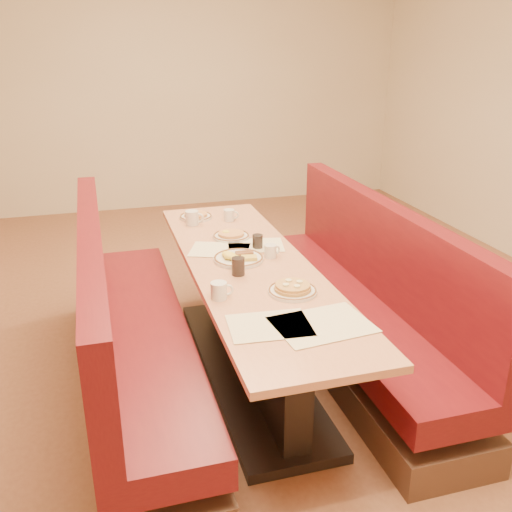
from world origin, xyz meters
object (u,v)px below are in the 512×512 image
object	(u,v)px
soda_tumbler_near	(238,266)
coffee_mug_d	(193,218)
coffee_mug_b	(219,290)
booth_left	(129,339)
soda_tumbler_mid	(258,242)
booth_right	(359,308)
coffee_mug_a	(271,251)
coffee_mug_c	(230,215)
pancake_plate	(293,289)
diner_table	(250,321)
eggs_plate	(238,258)

from	to	relation	value
soda_tumbler_near	coffee_mug_d	bearing A→B (deg)	94.93
coffee_mug_b	coffee_mug_d	bearing A→B (deg)	92.33
booth_left	soda_tumbler_mid	size ratio (longest dim) A/B	27.54
booth_right	coffee_mug_b	distance (m)	1.17
coffee_mug_a	coffee_mug_c	world-z (taller)	coffee_mug_c
pancake_plate	diner_table	bearing A→B (deg)	103.62
soda_tumbler_mid	soda_tumbler_near	bearing A→B (deg)	-120.67
booth_right	coffee_mug_b	size ratio (longest dim) A/B	20.96
pancake_plate	soda_tumbler_near	xyz separation A→B (m)	(-0.21, 0.31, 0.03)
diner_table	booth_left	xyz separation A→B (m)	(-0.73, 0.00, -0.01)
pancake_plate	eggs_plate	xyz separation A→B (m)	(-0.16, 0.52, -0.00)
diner_table	soda_tumbler_near	xyz separation A→B (m)	(-0.11, -0.13, 0.43)
pancake_plate	soda_tumbler_near	distance (m)	0.38
soda_tumbler_near	coffee_mug_b	bearing A→B (deg)	-121.56
coffee_mug_d	soda_tumbler_near	world-z (taller)	same
booth_left	eggs_plate	size ratio (longest dim) A/B	8.25
coffee_mug_a	coffee_mug_d	bearing A→B (deg)	101.74
coffee_mug_a	coffee_mug_b	distance (m)	0.65
coffee_mug_b	coffee_mug_c	size ratio (longest dim) A/B	1.08
coffee_mug_a	coffee_mug_b	xyz separation A→B (m)	(-0.43, -0.49, 0.01)
diner_table	coffee_mug_b	bearing A→B (deg)	-124.19
eggs_plate	soda_tumbler_near	bearing A→B (deg)	-104.12
pancake_plate	booth_left	bearing A→B (deg)	152.18
booth_left	coffee_mug_a	size ratio (longest dim) A/B	23.59
diner_table	soda_tumbler_near	size ratio (longest dim) A/B	24.50
booth_right	pancake_plate	bearing A→B (deg)	-144.67
coffee_mug_b	booth_left	bearing A→B (deg)	144.56
eggs_plate	coffee_mug_d	distance (m)	0.78
booth_right	pancake_plate	size ratio (longest dim) A/B	9.60
coffee_mug_b	coffee_mug_a	bearing A→B (deg)	54.81
coffee_mug_a	coffee_mug_d	size ratio (longest dim) A/B	0.81
pancake_plate	coffee_mug_a	size ratio (longest dim) A/B	2.46
booth_right	coffee_mug_d	size ratio (longest dim) A/B	19.03
diner_table	booth_right	distance (m)	0.73
booth_left	coffee_mug_b	xyz separation A→B (m)	(0.46, -0.41, 0.44)
soda_tumbler_near	diner_table	bearing A→B (deg)	50.63
booth_right	soda_tumbler_mid	world-z (taller)	booth_right
coffee_mug_a	pancake_plate	bearing A→B (deg)	-107.36
eggs_plate	soda_tumbler_mid	world-z (taller)	soda_tumbler_mid
booth_right	soda_tumbler_near	bearing A→B (deg)	-171.29
pancake_plate	soda_tumbler_mid	distance (m)	0.69
booth_right	coffee_mug_a	distance (m)	0.73
booth_left	booth_right	size ratio (longest dim) A/B	1.00
eggs_plate	coffee_mug_d	size ratio (longest dim) A/B	2.31
coffee_mug_a	booth_left	bearing A→B (deg)	172.73
coffee_mug_a	soda_tumbler_mid	xyz separation A→B (m)	(-0.03, 0.17, 0.00)
diner_table	soda_tumbler_near	bearing A→B (deg)	-129.37
diner_table	eggs_plate	size ratio (longest dim) A/B	8.25
diner_table	eggs_plate	bearing A→B (deg)	123.40
diner_table	soda_tumbler_mid	world-z (taller)	soda_tumbler_mid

